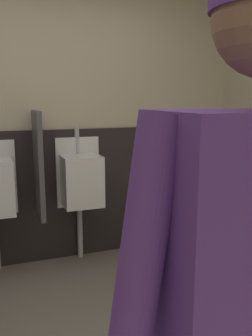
# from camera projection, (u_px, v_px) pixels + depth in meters

# --- Properties ---
(wall_back) EXTENTS (4.48, 0.12, 2.53)m
(wall_back) POSITION_uv_depth(u_px,v_px,m) (35.00, 125.00, 3.24)
(wall_back) COLOR beige
(wall_back) RESTS_ON ground_plane
(wainscot_band_back) EXTENTS (3.88, 0.03, 1.22)m
(wainscot_band_back) POSITION_uv_depth(u_px,v_px,m) (39.00, 197.00, 3.29)
(wainscot_band_back) COLOR black
(wainscot_band_back) RESTS_ON ground_plane
(urinal_middle) EXTENTS (0.40, 0.34, 1.24)m
(urinal_middle) POSITION_uv_depth(u_px,v_px,m) (81.00, 180.00, 3.25)
(urinal_middle) COLOR white
(urinal_middle) RESTS_ON ground_plane
(privacy_divider_panel) EXTENTS (0.04, 0.40, 0.90)m
(privacy_divider_panel) POSITION_uv_depth(u_px,v_px,m) (39.00, 165.00, 3.02)
(privacy_divider_panel) COLOR #4C4C51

